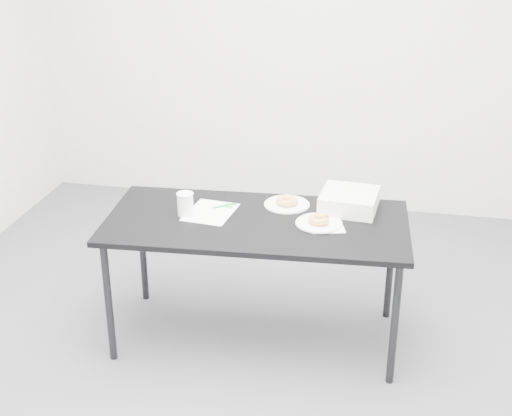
% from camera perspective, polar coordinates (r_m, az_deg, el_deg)
% --- Properties ---
extents(floor, '(4.00, 4.00, 0.00)m').
position_cam_1_polar(floor, '(3.85, -1.01, -11.23)').
color(floor, '#48474C').
rests_on(floor, ground).
extents(wall_back, '(4.00, 0.02, 2.70)m').
position_cam_1_polar(wall_back, '(5.19, 3.92, 14.30)').
color(wall_back, silver).
rests_on(wall_back, floor).
extents(table, '(1.57, 0.82, 0.70)m').
position_cam_1_polar(table, '(3.63, 0.03, -1.74)').
color(table, black).
rests_on(table, floor).
extents(scorecard, '(0.26, 0.31, 0.00)m').
position_cam_1_polar(scorecard, '(3.70, -3.66, -0.33)').
color(scorecard, white).
rests_on(scorecard, table).
extents(logo_patch, '(0.05, 0.05, 0.00)m').
position_cam_1_polar(logo_patch, '(3.77, -2.20, 0.20)').
color(logo_patch, green).
rests_on(logo_patch, scorecard).
extents(pen, '(0.11, 0.09, 0.01)m').
position_cam_1_polar(pen, '(3.76, -2.53, 0.20)').
color(pen, '#0C8643').
rests_on(pen, scorecard).
extents(napkin, '(0.20, 0.20, 0.00)m').
position_cam_1_polar(napkin, '(3.56, 5.68, -1.46)').
color(napkin, white).
rests_on(napkin, table).
extents(plate_near, '(0.23, 0.23, 0.01)m').
position_cam_1_polar(plate_near, '(3.57, 5.05, -1.22)').
color(plate_near, white).
rests_on(plate_near, napkin).
extents(donut_near, '(0.12, 0.12, 0.04)m').
position_cam_1_polar(donut_near, '(3.56, 5.07, -0.91)').
color(donut_near, gold).
rests_on(donut_near, plate_near).
extents(plate_far, '(0.24, 0.24, 0.01)m').
position_cam_1_polar(plate_far, '(3.78, 2.48, 0.28)').
color(plate_far, white).
rests_on(plate_far, table).
extents(donut_far, '(0.11, 0.11, 0.04)m').
position_cam_1_polar(donut_far, '(3.77, 2.49, 0.59)').
color(donut_far, gold).
rests_on(donut_far, plate_far).
extents(coffee_cup, '(0.08, 0.08, 0.12)m').
position_cam_1_polar(coffee_cup, '(3.66, -5.68, 0.30)').
color(coffee_cup, white).
rests_on(coffee_cup, table).
extents(cup_lid, '(0.09, 0.09, 0.01)m').
position_cam_1_polar(cup_lid, '(3.85, 6.99, 0.62)').
color(cup_lid, silver).
rests_on(cup_lid, table).
extents(bakery_box, '(0.31, 0.31, 0.10)m').
position_cam_1_polar(bakery_box, '(3.75, 7.46, 0.59)').
color(bakery_box, white).
rests_on(bakery_box, table).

